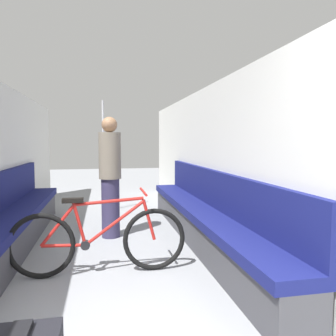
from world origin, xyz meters
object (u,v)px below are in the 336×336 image
Objects in this scene: bench_seat_row_right at (203,219)px; passenger_standing at (110,176)px; bench_seat_row_left at (8,229)px; bicycle at (99,240)px; grab_pole_near at (104,158)px.

passenger_standing is (-1.16, 0.53, 0.54)m from bench_seat_row_right.
bench_seat_row_left is 1.40m from passenger_standing.
grab_pole_near is at bearing 104.84° from bicycle.
grab_pole_near reaches higher than bicycle.
bicycle is at bearing -35.50° from bench_seat_row_left.
bench_seat_row_left is 1.00× the size of bench_seat_row_right.
passenger_standing is (1.18, 0.53, 0.54)m from bench_seat_row_left.
bicycle is at bearing -91.20° from grab_pole_near.
bicycle is (1.04, -0.74, 0.03)m from bench_seat_row_left.
bench_seat_row_right is 1.50m from bicycle.
grab_pole_near is (-1.24, 2.21, 0.69)m from bench_seat_row_right.
bicycle is (-1.30, -0.74, 0.03)m from bench_seat_row_right.
passenger_standing reaches higher than bicycle.
grab_pole_near is 1.68m from passenger_standing.
bench_seat_row_right is at bearing -60.68° from grab_pole_near.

